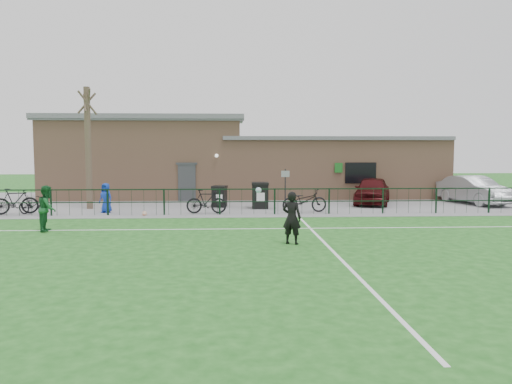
{
  "coord_description": "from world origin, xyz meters",
  "views": [
    {
      "loc": [
        -0.96,
        -14.48,
        3.01
      ],
      "look_at": [
        0.0,
        5.0,
        1.3
      ],
      "focal_mm": 35.0,
      "sensor_mm": 36.0,
      "label": 1
    }
  ],
  "objects_px": {
    "car_silver": "(474,190)",
    "bicycle_d": "(206,201)",
    "wheelie_bin_left": "(219,197)",
    "sign_post": "(285,189)",
    "bicycle_c": "(34,205)",
    "outfield_player": "(47,208)",
    "car_maroon": "(372,190)",
    "bare_tree": "(88,149)",
    "ball_ground": "(145,214)",
    "bicycle_b": "(15,201)",
    "bicycle_e": "(304,200)",
    "spectator_child": "(106,198)",
    "wheelie_bin_right": "(260,196)"
  },
  "relations": [
    {
      "from": "bicycle_e",
      "to": "bicycle_b",
      "type": "bearing_deg",
      "value": 83.78
    },
    {
      "from": "sign_post",
      "to": "ball_ground",
      "type": "height_order",
      "value": "sign_post"
    },
    {
      "from": "wheelie_bin_left",
      "to": "sign_post",
      "type": "distance_m",
      "value": 3.57
    },
    {
      "from": "wheelie_bin_right",
      "to": "spectator_child",
      "type": "distance_m",
      "value": 7.41
    },
    {
      "from": "bare_tree",
      "to": "wheelie_bin_right",
      "type": "distance_m",
      "value": 8.8
    },
    {
      "from": "wheelie_bin_left",
      "to": "bicycle_c",
      "type": "height_order",
      "value": "wheelie_bin_left"
    },
    {
      "from": "car_maroon",
      "to": "spectator_child",
      "type": "height_order",
      "value": "car_maroon"
    },
    {
      "from": "spectator_child",
      "to": "bicycle_c",
      "type": "bearing_deg",
      "value": -144.5
    },
    {
      "from": "wheelie_bin_right",
      "to": "sign_post",
      "type": "distance_m",
      "value": 1.46
    },
    {
      "from": "sign_post",
      "to": "bicycle_d",
      "type": "relative_size",
      "value": 1.08
    },
    {
      "from": "bicycle_e",
      "to": "spectator_child",
      "type": "xyz_separation_m",
      "value": [
        -9.27,
        0.32,
        0.14
      ]
    },
    {
      "from": "bicycle_d",
      "to": "bicycle_e",
      "type": "relative_size",
      "value": 0.88
    },
    {
      "from": "bare_tree",
      "to": "ball_ground",
      "type": "bearing_deg",
      "value": -40.59
    },
    {
      "from": "wheelie_bin_left",
      "to": "wheelie_bin_right",
      "type": "height_order",
      "value": "wheelie_bin_right"
    },
    {
      "from": "sign_post",
      "to": "bicycle_e",
      "type": "bearing_deg",
      "value": -48.28
    },
    {
      "from": "car_silver",
      "to": "ball_ground",
      "type": "relative_size",
      "value": 20.89
    },
    {
      "from": "car_maroon",
      "to": "bicycle_c",
      "type": "bearing_deg",
      "value": -148.02
    },
    {
      "from": "spectator_child",
      "to": "ball_ground",
      "type": "distance_m",
      "value": 2.35
    },
    {
      "from": "outfield_player",
      "to": "car_maroon",
      "type": "bearing_deg",
      "value": -67.58
    },
    {
      "from": "bare_tree",
      "to": "outfield_player",
      "type": "bearing_deg",
      "value": -87.11
    },
    {
      "from": "bicycle_e",
      "to": "bare_tree",
      "type": "bearing_deg",
      "value": 73.35
    },
    {
      "from": "bicycle_c",
      "to": "ball_ground",
      "type": "distance_m",
      "value": 5.08
    },
    {
      "from": "sign_post",
      "to": "outfield_player",
      "type": "distance_m",
      "value": 10.88
    },
    {
      "from": "bicycle_c",
      "to": "wheelie_bin_right",
      "type": "bearing_deg",
      "value": -56.15
    },
    {
      "from": "bicycle_c",
      "to": "ball_ground",
      "type": "xyz_separation_m",
      "value": [
        5.04,
        -0.53,
        -0.35
      ]
    },
    {
      "from": "car_silver",
      "to": "bicycle_d",
      "type": "xyz_separation_m",
      "value": [
        -14.27,
        -3.37,
        -0.2
      ]
    },
    {
      "from": "bare_tree",
      "to": "car_silver",
      "type": "relative_size",
      "value": 1.31
    },
    {
      "from": "bicycle_e",
      "to": "ball_ground",
      "type": "height_order",
      "value": "bicycle_e"
    },
    {
      "from": "sign_post",
      "to": "spectator_child",
      "type": "bearing_deg",
      "value": -176.04
    },
    {
      "from": "bicycle_b",
      "to": "bicycle_d",
      "type": "relative_size",
      "value": 1.06
    },
    {
      "from": "bicycle_d",
      "to": "spectator_child",
      "type": "relative_size",
      "value": 1.34
    },
    {
      "from": "bicycle_c",
      "to": "bicycle_d",
      "type": "height_order",
      "value": "bicycle_d"
    },
    {
      "from": "wheelie_bin_right",
      "to": "ball_ground",
      "type": "relative_size",
      "value": 5.54
    },
    {
      "from": "bicycle_d",
      "to": "ball_ground",
      "type": "xyz_separation_m",
      "value": [
        -2.73,
        -0.59,
        -0.47
      ]
    },
    {
      "from": "wheelie_bin_left",
      "to": "bicycle_e",
      "type": "height_order",
      "value": "bicycle_e"
    },
    {
      "from": "sign_post",
      "to": "bicycle_b",
      "type": "height_order",
      "value": "sign_post"
    },
    {
      "from": "car_maroon",
      "to": "bicycle_b",
      "type": "height_order",
      "value": "car_maroon"
    },
    {
      "from": "spectator_child",
      "to": "outfield_player",
      "type": "bearing_deg",
      "value": -75.15
    },
    {
      "from": "bare_tree",
      "to": "outfield_player",
      "type": "distance_m",
      "value": 6.97
    },
    {
      "from": "bicycle_b",
      "to": "spectator_child",
      "type": "relative_size",
      "value": 1.42
    },
    {
      "from": "car_silver",
      "to": "bicycle_d",
      "type": "height_order",
      "value": "car_silver"
    },
    {
      "from": "car_maroon",
      "to": "outfield_player",
      "type": "distance_m",
      "value": 16.4
    },
    {
      "from": "car_maroon",
      "to": "bicycle_b",
      "type": "xyz_separation_m",
      "value": [
        -17.42,
        -3.37,
        -0.14
      ]
    },
    {
      "from": "wheelie_bin_left",
      "to": "spectator_child",
      "type": "distance_m",
      "value": 5.62
    },
    {
      "from": "sign_post",
      "to": "bicycle_b",
      "type": "bearing_deg",
      "value": -175.63
    },
    {
      "from": "bicycle_b",
      "to": "outfield_player",
      "type": "xyz_separation_m",
      "value": [
        3.13,
        -4.68,
        0.22
      ]
    },
    {
      "from": "car_silver",
      "to": "spectator_child",
      "type": "bearing_deg",
      "value": 174.94
    },
    {
      "from": "spectator_child",
      "to": "sign_post",
      "type": "bearing_deg",
      "value": 28.36
    },
    {
      "from": "sign_post",
      "to": "outfield_player",
      "type": "height_order",
      "value": "sign_post"
    },
    {
      "from": "car_silver",
      "to": "bicycle_b",
      "type": "distance_m",
      "value": 23.16
    }
  ]
}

